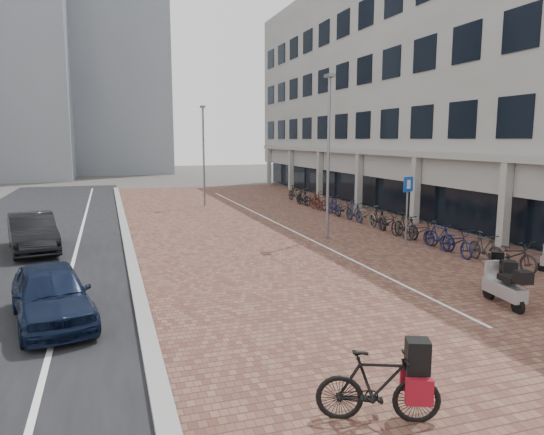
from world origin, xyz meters
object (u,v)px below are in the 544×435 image
at_px(car_navy, 51,294).
at_px(scooter_back, 504,286).
at_px(parking_sign, 407,199).
at_px(car_dark, 32,233).
at_px(hero_bike, 378,385).
at_px(scooter_mid, 502,275).

distance_m(car_navy, scooter_back, 10.92).
height_order(scooter_back, parking_sign, parking_sign).
bearing_deg(parking_sign, car_dark, 141.78).
height_order(hero_bike, scooter_mid, hero_bike).
height_order(car_navy, scooter_back, car_navy).
xyz_separation_m(car_navy, parking_sign, (12.30, 4.65, 1.21)).
distance_m(scooter_mid, scooter_back, 1.11).
distance_m(car_dark, parking_sign, 14.25).
bearing_deg(scooter_mid, car_dark, 170.53).
xyz_separation_m(scooter_back, parking_sign, (1.63, 6.96, 1.34)).
relative_size(car_navy, scooter_back, 2.49).
bearing_deg(parking_sign, car_navy, 177.49).
height_order(car_navy, hero_bike, car_navy).
xyz_separation_m(scooter_mid, parking_sign, (0.94, 6.10, 1.34)).
bearing_deg(car_navy, car_dark, 88.17).
distance_m(hero_bike, parking_sign, 12.97).
height_order(hero_bike, parking_sign, parking_sign).
distance_m(car_navy, hero_bike, 7.82).
height_order(scooter_mid, parking_sign, parking_sign).
distance_m(scooter_back, parking_sign, 7.28).
bearing_deg(car_navy, hero_bike, -61.68).
relative_size(hero_bike, scooter_mid, 1.21).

